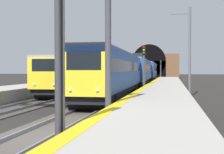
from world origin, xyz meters
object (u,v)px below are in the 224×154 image
(train_main_approaching, at_px, (139,71))
(train_adjacent_platform, at_px, (113,71))
(railway_signal_near, at_px, (58,35))
(catenary_mast_near, at_px, (190,51))
(railway_signal_mid, at_px, (144,64))
(railway_signal_far, at_px, (161,67))
(overhead_signal_gantry, at_px, (17,7))

(train_main_approaching, relative_size, train_adjacent_platform, 1.00)
(railway_signal_near, bearing_deg, catenary_mast_near, 167.99)
(train_main_approaching, distance_m, railway_signal_near, 38.00)
(railway_signal_mid, xyz_separation_m, catenary_mast_near, (-4.19, -4.52, 1.10))
(railway_signal_mid, xyz_separation_m, railway_signal_far, (48.93, 0.00, -0.03))
(overhead_signal_gantry, bearing_deg, train_adjacent_platform, 3.73)
(train_main_approaching, height_order, railway_signal_mid, railway_signal_mid)
(train_main_approaching, distance_m, overhead_signal_gantry, 32.26)
(overhead_signal_gantry, bearing_deg, train_main_approaching, -4.39)
(train_main_approaching, height_order, catenary_mast_near, catenary_mast_near)
(train_main_approaching, xyz_separation_m, catenary_mast_near, (-16.69, -6.41, 1.88))
(railway_signal_far, bearing_deg, overhead_signal_gantry, -3.63)
(train_main_approaching, bearing_deg, railway_signal_mid, 7.59)
(train_adjacent_platform, relative_size, railway_signal_mid, 11.58)
(train_main_approaching, height_order, railway_signal_far, railway_signal_far)
(railway_signal_near, bearing_deg, railway_signal_far, -180.00)
(railway_signal_near, height_order, overhead_signal_gantry, overhead_signal_gantry)
(catenary_mast_near, bearing_deg, railway_signal_mid, 47.19)
(railway_signal_far, relative_size, catenary_mast_near, 0.62)
(railway_signal_mid, distance_m, overhead_signal_gantry, 20.12)
(train_main_approaching, distance_m, railway_signal_far, 36.48)
(train_main_approaching, distance_m, train_adjacent_platform, 7.47)
(railway_signal_mid, distance_m, railway_signal_far, 48.93)
(train_adjacent_platform, bearing_deg, railway_signal_mid, 19.00)
(railway_signal_mid, bearing_deg, railway_signal_far, -180.00)
(train_adjacent_platform, height_order, overhead_signal_gantry, overhead_signal_gantry)
(railway_signal_mid, height_order, catenary_mast_near, catenary_mast_near)
(railway_signal_far, bearing_deg, train_main_approaching, -2.97)
(train_adjacent_platform, distance_m, overhead_signal_gantry, 37.87)
(railway_signal_mid, relative_size, railway_signal_far, 1.01)
(railway_signal_near, xyz_separation_m, railway_signal_far, (74.36, 0.00, -0.37))
(overhead_signal_gantry, bearing_deg, catenary_mast_near, -30.06)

